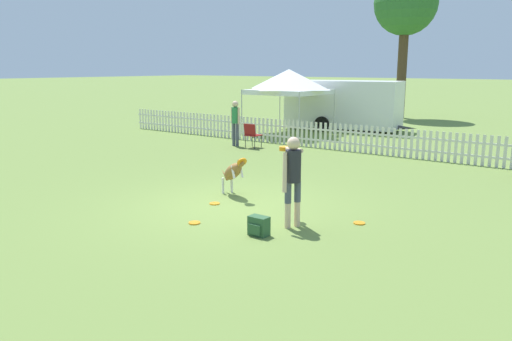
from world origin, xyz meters
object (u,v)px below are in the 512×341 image
frisbee_near_dog (215,204)px  equipment_trailer (343,104)px  frisbee_near_handler (359,223)px  backpack_on_grass (259,226)px  canopy_tent_main (289,82)px  folding_chair_blue_left (252,133)px  handler_person (292,171)px  leaping_dog (233,172)px  spectator_standing (235,119)px  tree_left_grove (406,6)px  frisbee_midfield (194,223)px

frisbee_near_dog → equipment_trailer: equipment_trailer is taller
frisbee_near_handler → backpack_on_grass: (-1.10, -1.64, 0.15)m
frisbee_near_handler → canopy_tent_main: size_ratio=0.08×
folding_chair_blue_left → canopy_tent_main: size_ratio=0.30×
frisbee_near_handler → handler_person: bearing=-136.2°
equipment_trailer → frisbee_near_dog: bearing=-83.0°
handler_person → frisbee_near_handler: size_ratio=7.59×
leaping_dog → spectator_standing: bearing=-115.9°
equipment_trailer → tree_left_grove: (-0.01, 6.95, 4.93)m
leaping_dog → frisbee_near_handler: size_ratio=5.16×
handler_person → equipment_trailer: size_ratio=0.28×
frisbee_midfield → tree_left_grove: size_ratio=0.03×
frisbee_near_dog → spectator_standing: (-4.67, 6.40, 0.98)m
handler_person → leaping_dog: handler_person is taller
leaping_dog → frisbee_midfield: (0.70, -1.98, -0.55)m
leaping_dog → spectator_standing: (-4.56, 5.64, 0.43)m
frisbee_near_dog → canopy_tent_main: canopy_tent_main is taller
leaping_dog → frisbee_near_dog: bearing=33.2°
frisbee_near_dog → backpack_on_grass: backpack_on_grass is taller
backpack_on_grass → canopy_tent_main: canopy_tent_main is taller
frisbee_near_dog → folding_chair_blue_left: folding_chair_blue_left is taller
canopy_tent_main → tree_left_grove: size_ratio=0.36×
leaping_dog → equipment_trailer: bearing=-138.3°
spectator_standing → folding_chair_blue_left: bearing=-175.3°
handler_person → backpack_on_grass: 1.17m
backpack_on_grass → folding_chair_blue_left: folding_chair_blue_left is taller
frisbee_near_dog → leaping_dog: bearing=98.0°
frisbee_near_handler → folding_chair_blue_left: 9.05m
handler_person → equipment_trailer: (-5.87, 13.32, 0.15)m
canopy_tent_main → equipment_trailer: 3.20m
backpack_on_grass → tree_left_grove: bearing=105.2°
frisbee_near_dog → folding_chair_blue_left: 7.51m
spectator_standing → backpack_on_grass: bearing=136.9°
folding_chair_blue_left → equipment_trailer: size_ratio=0.15×
equipment_trailer → tree_left_grove: size_ratio=0.75×
frisbee_near_handler → tree_left_grove: 21.43m
frisbee_midfield → canopy_tent_main: bearing=115.5°
spectator_standing → frisbee_near_handler: bearing=148.3°
equipment_trailer → tree_left_grove: bearing=81.0°
frisbee_near_handler → tree_left_grove: bearing=109.3°
handler_person → folding_chair_blue_left: (-6.03, 6.67, -0.51)m
backpack_on_grass → equipment_trailer: (-5.69, 14.08, 1.02)m
frisbee_near_handler → leaping_dog: bearing=177.2°
handler_person → frisbee_near_dog: (-2.12, 0.28, -1.02)m
frisbee_near_handler → canopy_tent_main: canopy_tent_main is taller
canopy_tent_main → folding_chair_blue_left: bearing=-75.7°
frisbee_near_handler → folding_chair_blue_left: (-6.94, 5.79, 0.51)m
frisbee_near_handler → tree_left_grove: size_ratio=0.03×
frisbee_near_dog → backpack_on_grass: bearing=-28.3°
canopy_tent_main → backpack_on_grass: bearing=-58.8°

